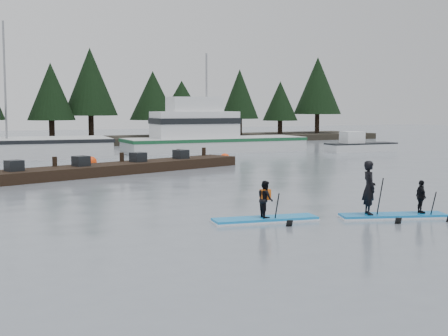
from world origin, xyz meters
name	(u,v)px	position (x,y,z in m)	size (l,w,h in m)	color
ground	(314,221)	(0.00, 0.00, 0.00)	(160.00, 160.00, 0.00)	slate
far_shore	(43,142)	(0.00, 42.00, 0.30)	(70.00, 8.00, 0.60)	#2D281E
treeline	(43,145)	(0.00, 42.00, 0.00)	(60.00, 4.00, 8.00)	black
fishing_boat_medium	(210,144)	(9.96, 27.97, 0.59)	(14.22, 4.71, 8.42)	silver
skiff	(361,147)	(20.61, 22.95, 0.33)	(5.71, 1.71, 0.67)	silver
floating_dock	(115,169)	(-1.31, 15.96, 0.26)	(15.70, 2.09, 0.52)	black
buoy_b	(91,165)	(-1.08, 21.43, 0.00)	(0.64, 0.64, 0.64)	#FF400C
buoy_c	(263,152)	(13.62, 26.19, 0.00)	(0.56, 0.56, 0.56)	#FF400C
buoy_d	(225,161)	(7.23, 20.11, 0.00)	(0.64, 0.64, 0.64)	#FF400C
paddleboard_solo	(265,209)	(-1.30, 0.68, 0.36)	(3.30, 1.34, 1.75)	#1685D2
paddleboard_duo	(387,199)	(2.40, -0.51, 0.59)	(3.38, 1.92, 2.33)	#1475C1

